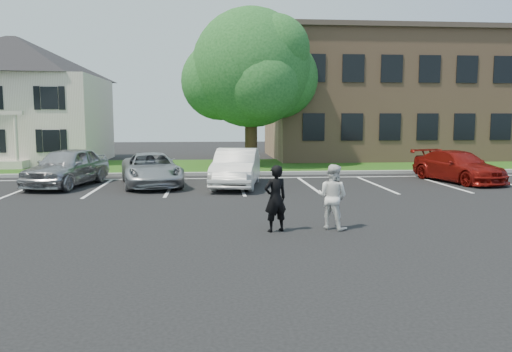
% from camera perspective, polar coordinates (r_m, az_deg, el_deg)
% --- Properties ---
extents(ground_plane, '(90.00, 90.00, 0.00)m').
position_cam_1_polar(ground_plane, '(12.27, 0.41, -6.36)').
color(ground_plane, black).
rests_on(ground_plane, ground).
extents(curb, '(40.00, 0.30, 0.15)m').
position_cam_1_polar(curb, '(24.08, -2.31, 0.29)').
color(curb, gray).
rests_on(curb, ground).
extents(grass_strip, '(44.00, 8.00, 0.08)m').
position_cam_1_polar(grass_strip, '(28.06, -2.71, 1.13)').
color(grass_strip, '#24440D').
rests_on(grass_strip, ground).
extents(stall_lines, '(34.00, 5.36, 0.01)m').
position_cam_1_polar(stall_lines, '(21.19, 1.87, -0.78)').
color(stall_lines, silver).
rests_on(stall_lines, ground).
extents(house, '(10.30, 9.22, 7.60)m').
position_cam_1_polar(house, '(34.02, -25.72, 7.85)').
color(house, beige).
rests_on(house, ground).
extents(office_building, '(22.40, 10.40, 8.30)m').
position_cam_1_polar(office_building, '(37.15, 19.22, 8.50)').
color(office_building, '#9B7456').
rests_on(office_building, ground).
extents(tree, '(7.80, 7.20, 8.80)m').
position_cam_1_polar(tree, '(28.47, -0.41, 11.92)').
color(tree, black).
rests_on(tree, ground).
extents(man_black_suit, '(0.70, 0.58, 1.63)m').
position_cam_1_polar(man_black_suit, '(12.12, 2.23, -2.59)').
color(man_black_suit, black).
rests_on(man_black_suit, ground).
extents(man_white_shirt, '(1.00, 0.98, 1.62)m').
position_cam_1_polar(man_white_shirt, '(12.55, 8.74, -2.36)').
color(man_white_shirt, white).
rests_on(man_white_shirt, ground).
extents(car_silver_west, '(2.86, 4.92, 1.57)m').
position_cam_1_polar(car_silver_west, '(21.51, -20.78, 0.98)').
color(car_silver_west, '#9D9EA2').
rests_on(car_silver_west, ground).
extents(car_silver_minivan, '(3.13, 5.12, 1.33)m').
position_cam_1_polar(car_silver_minivan, '(20.71, -11.88, 0.73)').
color(car_silver_minivan, '#A4A7AD').
rests_on(car_silver_minivan, ground).
extents(car_white_sedan, '(2.32, 4.81, 1.52)m').
position_cam_1_polar(car_white_sedan, '(20.05, -2.27, 0.95)').
color(car_white_sedan, silver).
rests_on(car_white_sedan, ground).
extents(car_red_compact, '(2.94, 4.90, 1.33)m').
position_cam_1_polar(car_red_compact, '(23.20, 22.09, 1.01)').
color(car_red_compact, maroon).
rests_on(car_red_compact, ground).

